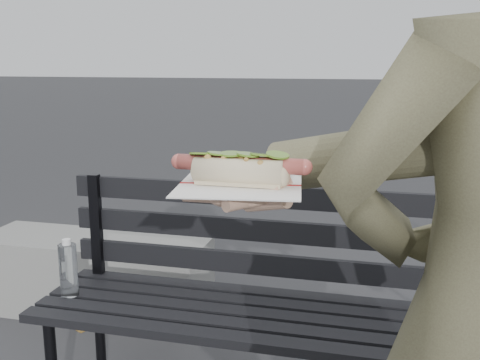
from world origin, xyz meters
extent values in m
cylinder|color=black|center=(-0.76, 1.01, 0.23)|extent=(0.04, 0.04, 0.45)
cube|color=black|center=(-0.09, 0.66, 0.47)|extent=(1.50, 0.07, 0.03)
cube|color=black|center=(-0.09, 0.75, 0.47)|extent=(1.50, 0.07, 0.03)
cube|color=black|center=(-0.09, 0.84, 0.47)|extent=(1.50, 0.07, 0.03)
cube|color=black|center=(-0.09, 0.93, 0.47)|extent=(1.50, 0.07, 0.03)
cube|color=black|center=(-0.09, 1.02, 0.47)|extent=(1.50, 0.07, 0.03)
cube|color=black|center=(-0.76, 1.03, 0.67)|extent=(0.04, 0.03, 0.42)
cube|color=black|center=(0.58, 1.03, 0.67)|extent=(0.04, 0.03, 0.42)
cube|color=black|center=(-0.09, 1.05, 0.57)|extent=(1.50, 0.02, 0.08)
cube|color=black|center=(-0.09, 1.05, 0.70)|extent=(1.50, 0.02, 0.08)
cube|color=black|center=(-0.09, 1.05, 0.83)|extent=(1.50, 0.02, 0.08)
cylinder|color=white|center=(-0.76, 0.81, 0.57)|extent=(0.06, 0.06, 0.19)
cylinder|color=white|center=(-0.76, 0.81, 0.68)|extent=(0.03, 0.03, 0.02)
cube|color=slate|center=(-1.12, 1.64, 0.20)|extent=(1.20, 0.40, 0.40)
cylinder|color=#4E4934|center=(0.36, 0.04, 1.17)|extent=(0.51, 0.23, 0.19)
cylinder|color=#D8A384|center=(0.13, -0.04, 1.11)|extent=(0.09, 0.08, 0.07)
ellipsoid|color=#D8A384|center=(0.09, -0.05, 1.10)|extent=(0.10, 0.12, 0.03)
cylinder|color=#D8A384|center=(0.04, -0.08, 1.10)|extent=(0.06, 0.02, 0.02)
cylinder|color=#D8A384|center=(0.04, -0.06, 1.10)|extent=(0.06, 0.02, 0.02)
cylinder|color=#D8A384|center=(0.04, -0.04, 1.10)|extent=(0.06, 0.02, 0.02)
cylinder|color=#D8A384|center=(0.04, -0.02, 1.10)|extent=(0.06, 0.02, 0.02)
cylinder|color=#D8A384|center=(0.10, -0.10, 1.10)|extent=(0.04, 0.05, 0.02)
cube|color=white|center=(0.09, -0.05, 1.12)|extent=(0.21, 0.21, 0.00)
cube|color=#B21E1E|center=(0.09, -0.05, 1.12)|extent=(0.19, 0.03, 0.00)
cylinder|color=#B44E45|center=(0.09, -0.05, 1.15)|extent=(0.20, 0.02, 0.02)
sphere|color=#B44E45|center=(-0.01, -0.05, 1.15)|extent=(0.03, 0.02, 0.02)
sphere|color=#B44E45|center=(0.19, -0.05, 1.15)|extent=(0.03, 0.02, 0.02)
sphere|color=#9E6B2D|center=(0.05, -0.04, 1.16)|extent=(0.01, 0.01, 0.01)
sphere|color=#9E6B2D|center=(0.07, -0.05, 1.16)|extent=(0.01, 0.01, 0.01)
sphere|color=#9E6B2D|center=(0.09, -0.05, 1.16)|extent=(0.01, 0.01, 0.01)
sphere|color=#9E6B2D|center=(0.13, -0.07, 1.15)|extent=(0.01, 0.01, 0.01)
sphere|color=#9E6B2D|center=(0.09, -0.04, 1.16)|extent=(0.01, 0.01, 0.01)
sphere|color=#9E6B2D|center=(0.14, -0.05, 1.15)|extent=(0.01, 0.01, 0.01)
sphere|color=#9E6B2D|center=(0.08, -0.06, 1.16)|extent=(0.01, 0.01, 0.01)
sphere|color=#9E6B2D|center=(0.13, -0.07, 1.16)|extent=(0.01, 0.01, 0.01)
sphere|color=#9E6B2D|center=(0.04, -0.04, 1.16)|extent=(0.01, 0.01, 0.01)
sphere|color=#9E6B2D|center=(0.07, -0.02, 1.16)|extent=(0.01, 0.01, 0.01)
sphere|color=#9E6B2D|center=(0.04, -0.06, 1.16)|extent=(0.01, 0.01, 0.01)
sphere|color=#9E6B2D|center=(0.14, -0.04, 1.16)|extent=(0.01, 0.01, 0.01)
sphere|color=#9E6B2D|center=(0.07, -0.05, 1.16)|extent=(0.01, 0.01, 0.01)
sphere|color=#9E6B2D|center=(0.10, -0.05, 1.16)|extent=(0.01, 0.01, 0.01)
sphere|color=#9E6B2D|center=(0.10, -0.06, 1.16)|extent=(0.01, 0.01, 0.01)
sphere|color=#9E6B2D|center=(0.10, -0.05, 1.16)|extent=(0.01, 0.01, 0.01)
sphere|color=#9E6B2D|center=(0.11, -0.07, 1.16)|extent=(0.01, 0.01, 0.01)
sphere|color=#9E6B2D|center=(0.05, -0.06, 1.16)|extent=(0.01, 0.01, 0.01)
sphere|color=#9E6B2D|center=(0.04, -0.06, 1.16)|extent=(0.01, 0.01, 0.01)
sphere|color=#9E6B2D|center=(0.15, -0.06, 1.16)|extent=(0.01, 0.01, 0.01)
sphere|color=#9E6B2D|center=(0.07, -0.06, 1.16)|extent=(0.01, 0.01, 0.01)
sphere|color=#9E6B2D|center=(0.07, -0.06, 1.16)|extent=(0.01, 0.01, 0.01)
cylinder|color=olive|center=(0.03, -0.05, 1.17)|extent=(0.04, 0.04, 0.01)
cylinder|color=olive|center=(0.06, -0.04, 1.17)|extent=(0.04, 0.04, 0.01)
cylinder|color=olive|center=(0.08, -0.05, 1.17)|extent=(0.04, 0.04, 0.01)
cylinder|color=olive|center=(0.11, -0.05, 1.17)|extent=(0.04, 0.04, 0.01)
cylinder|color=olive|center=(0.13, -0.05, 1.17)|extent=(0.04, 0.04, 0.01)
cylinder|color=olive|center=(0.15, -0.05, 1.17)|extent=(0.04, 0.04, 0.01)
cube|color=brown|center=(-1.08, 1.42, 0.00)|extent=(0.06, 0.07, 0.00)
cube|color=brown|center=(-1.32, 2.25, 0.00)|extent=(0.05, 0.05, 0.00)
cube|color=brown|center=(0.46, 1.74, 0.00)|extent=(0.10, 0.09, 0.00)
camera|label=1|loc=(0.30, -0.87, 1.31)|focal=42.00mm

